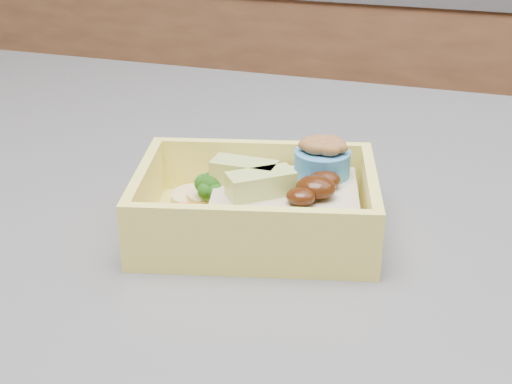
% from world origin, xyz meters
% --- Properties ---
extents(bento_box, '(0.18, 0.15, 0.06)m').
position_xyz_m(bento_box, '(-0.12, -0.05, 0.94)').
color(bento_box, '#F9EA67').
rests_on(bento_box, island).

